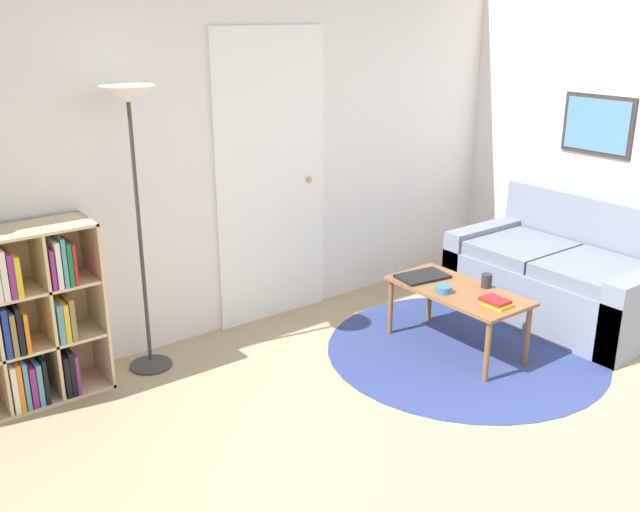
# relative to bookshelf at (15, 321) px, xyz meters

# --- Properties ---
(ground_plane) EXTENTS (14.00, 14.00, 0.00)m
(ground_plane) POSITION_rel_bookshelf_xyz_m (1.66, -2.27, -0.51)
(ground_plane) COLOR tan
(wall_back) EXTENTS (7.72, 0.11, 2.60)m
(wall_back) POSITION_rel_bookshelf_xyz_m (1.67, 0.21, 0.78)
(wall_back) COLOR silver
(wall_back) RESTS_ON ground_plane
(wall_right) EXTENTS (0.08, 5.46, 2.60)m
(wall_right) POSITION_rel_bookshelf_xyz_m (4.04, -1.04, 0.79)
(wall_right) COLOR silver
(wall_right) RESTS_ON ground_plane
(rug) EXTENTS (1.87, 1.87, 0.01)m
(rug) POSITION_rel_bookshelf_xyz_m (2.57, -1.11, -0.51)
(rug) COLOR navy
(rug) RESTS_ON ground_plane
(bookshelf) EXTENTS (0.91, 0.34, 1.05)m
(bookshelf) POSITION_rel_bookshelf_xyz_m (0.00, 0.00, 0.00)
(bookshelf) COLOR beige
(bookshelf) RESTS_ON ground_plane
(floor_lamp) EXTENTS (0.32, 0.32, 1.78)m
(floor_lamp) POSITION_rel_bookshelf_xyz_m (0.77, -0.04, 1.00)
(floor_lamp) COLOR #333333
(floor_lamp) RESTS_ON ground_plane
(couch) EXTENTS (0.89, 1.53, 0.86)m
(couch) POSITION_rel_bookshelf_xyz_m (3.62, -1.12, -0.23)
(couch) COLOR gray
(couch) RESTS_ON ground_plane
(coffee_table) EXTENTS (0.47, 0.96, 0.43)m
(coffee_table) POSITION_rel_bookshelf_xyz_m (2.54, -1.04, -0.13)
(coffee_table) COLOR brown
(coffee_table) RESTS_ON ground_plane
(laptop) EXTENTS (0.37, 0.26, 0.02)m
(laptop) POSITION_rel_bookshelf_xyz_m (2.50, -0.75, -0.07)
(laptop) COLOR black
(laptop) RESTS_ON coffee_table
(bowl) EXTENTS (0.11, 0.11, 0.04)m
(bowl) POSITION_rel_bookshelf_xyz_m (2.41, -1.03, -0.06)
(bowl) COLOR teal
(bowl) RESTS_ON coffee_table
(book_stack_on_table) EXTENTS (0.13, 0.18, 0.04)m
(book_stack_on_table) POSITION_rel_bookshelf_xyz_m (2.52, -1.37, -0.06)
(book_stack_on_table) COLOR gold
(book_stack_on_table) RESTS_ON coffee_table
(cup) EXTENTS (0.07, 0.07, 0.09)m
(cup) POSITION_rel_bookshelf_xyz_m (2.71, -1.13, -0.03)
(cup) COLOR #28282D
(cup) RESTS_ON coffee_table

